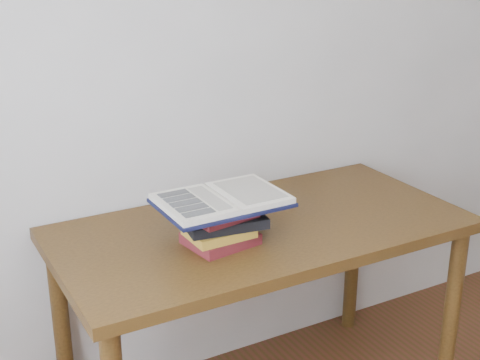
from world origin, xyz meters
TOP-DOWN VIEW (x-y plane):
  - desk at (-0.01, 1.38)m, footprint 1.42×0.71m
  - book_stack at (-0.20, 1.31)m, footprint 0.27×0.21m
  - open_book at (-0.19, 1.32)m, footprint 0.40×0.28m

SIDE VIEW (x-z plane):
  - desk at x=-0.01m, z-range 0.28..1.04m
  - book_stack at x=-0.20m, z-range 0.76..0.89m
  - open_book at x=-0.19m, z-range 0.89..0.92m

